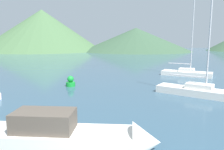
{
  "coord_description": "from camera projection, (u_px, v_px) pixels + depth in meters",
  "views": [
    {
      "loc": [
        1.39,
        -4.7,
        4.21
      ],
      "look_at": [
        -0.48,
        14.0,
        1.2
      ],
      "focal_mm": 35.0,
      "sensor_mm": 36.0,
      "label": 1
    }
  ],
  "objects": [
    {
      "name": "sailboat_outer",
      "position": [
        187.0,
        72.0,
        25.97
      ],
      "size": [
        5.97,
        3.83,
        11.34
      ],
      "rotation": [
        0.0,
        0.0,
        -0.38
      ],
      "color": "white",
      "rests_on": "ground_plane"
    },
    {
      "name": "sailboat_inner",
      "position": [
        199.0,
        90.0,
        16.64
      ],
      "size": [
        6.35,
        4.53,
        10.18
      ],
      "rotation": [
        0.0,
        0.0,
        -0.51
      ],
      "color": "white",
      "rests_on": "ground_plane"
    },
    {
      "name": "motorboat_near",
      "position": [
        71.0,
        137.0,
        8.55
      ],
      "size": [
        7.12,
        1.78,
        1.91
      ],
      "rotation": [
        0.0,
        0.0,
        0.02
      ],
      "color": "white",
      "rests_on": "ground_plane"
    },
    {
      "name": "hill_west",
      "position": [
        42.0,
        30.0,
        87.12
      ],
      "size": [
        47.77,
        47.77,
        16.18
      ],
      "color": "#476B42",
      "rests_on": "ground_plane"
    },
    {
      "name": "buoy_marker",
      "position": [
        71.0,
        82.0,
        20.11
      ],
      "size": [
        0.84,
        0.84,
        0.97
      ],
      "color": "green",
      "rests_on": "ground_plane"
    },
    {
      "name": "hill_central",
      "position": [
        136.0,
        40.0,
        84.66
      ],
      "size": [
        42.47,
        42.47,
        8.92
      ],
      "color": "#38563D",
      "rests_on": "ground_plane"
    }
  ]
}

